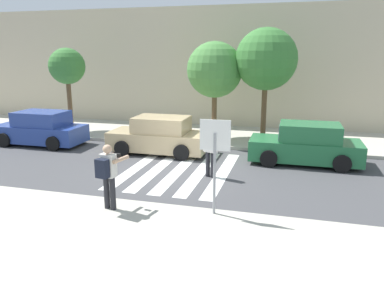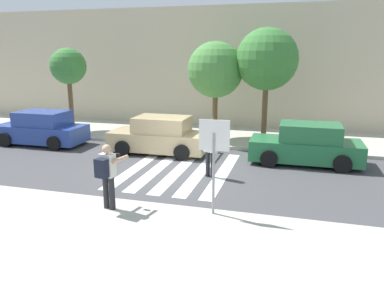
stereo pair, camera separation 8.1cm
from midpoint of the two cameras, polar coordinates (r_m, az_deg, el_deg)
ground_plane at (r=13.37m, az=-2.44°, el=-4.23°), size 120.00×120.00×0.00m
sidewalk_near at (r=8.14m, az=-16.29°, el=-16.59°), size 60.00×6.00×0.14m
sidewalk_far at (r=18.97m, az=3.03°, el=1.33°), size 60.00×4.80×0.14m
building_facade_far at (r=22.87m, az=5.51°, el=11.56°), size 56.00×4.00×6.62m
crosswalk_stripe_0 at (r=14.09m, az=-8.42°, el=-3.42°), size 0.44×5.20×0.01m
crosswalk_stripe_1 at (r=13.80m, az=-5.36°, el=-3.69°), size 0.44×5.20×0.01m
crosswalk_stripe_2 at (r=13.55m, az=-2.18°, el=-3.97°), size 0.44×5.20×0.01m
crosswalk_stripe_3 at (r=13.34m, az=1.11°, el=-4.24°), size 0.44×5.20×0.01m
crosswalk_stripe_4 at (r=13.18m, az=4.49°, el=-4.51°), size 0.44×5.20×0.01m
stop_sign at (r=9.13m, az=3.27°, el=-0.36°), size 0.76×0.08×2.41m
photographer_with_backpack at (r=9.81m, az=-12.94°, el=-4.09°), size 0.69×0.92×1.72m
pedestrian_crossing at (r=12.56m, az=2.64°, el=-0.78°), size 0.55×0.35×1.72m
parked_car_blue at (r=18.54m, az=-22.19°, el=2.12°), size 4.10×1.92×1.55m
parked_car_tan at (r=15.76m, az=-5.15°, el=1.20°), size 4.10×1.92×1.55m
parked_car_green at (r=14.82m, az=16.82°, el=-0.12°), size 4.10×1.92×1.55m
street_tree_west at (r=20.68m, az=-18.62°, el=11.06°), size 1.85×1.85×4.26m
street_tree_center at (r=17.66m, az=3.36°, el=11.19°), size 2.59×2.59×4.53m
street_tree_east at (r=17.35m, az=11.09°, el=12.52°), size 2.77×2.77×5.10m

